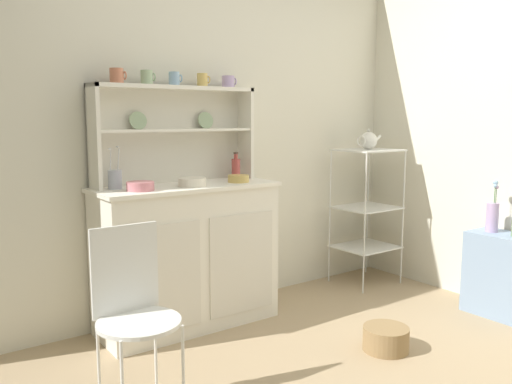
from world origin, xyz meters
name	(u,v)px	position (x,y,z in m)	size (l,w,h in m)	color
wall_back	(211,127)	(0.00, 1.62, 1.25)	(3.84, 0.05, 2.50)	silver
hutch_cabinet	(188,254)	(-0.34, 1.37, 0.46)	(1.15, 0.45, 0.90)	white
hutch_shelf_unit	(173,126)	(-0.34, 1.53, 1.26)	(1.07, 0.18, 0.61)	silver
bakers_rack	(367,200)	(1.24, 1.32, 0.67)	(0.45, 0.39, 1.07)	silver
side_shelf_blue	(506,276)	(1.44, 0.27, 0.28)	(0.28, 0.48, 0.55)	#849EBC
wire_chair	(133,304)	(-1.03, 0.58, 0.52)	(0.36, 0.36, 0.85)	white
floor_basket	(386,339)	(0.39, 0.38, 0.07)	(0.26, 0.26, 0.14)	#93754C
cup_terracotta_0	(117,76)	(-0.71, 1.49, 1.55)	(0.09, 0.08, 0.09)	#C67556
cup_sage_1	(147,77)	(-0.52, 1.49, 1.55)	(0.09, 0.07, 0.09)	#9EB78E
cup_sky_2	(174,79)	(-0.34, 1.49, 1.55)	(0.08, 0.07, 0.08)	#8EB2D1
cup_gold_3	(203,80)	(-0.14, 1.49, 1.55)	(0.08, 0.07, 0.08)	#DBB760
cup_lilac_4	(228,82)	(0.06, 1.49, 1.55)	(0.10, 0.08, 0.08)	#B79ECC
bowl_mixing_large	(140,186)	(-0.67, 1.29, 0.93)	(0.16, 0.16, 0.05)	#D17A84
bowl_floral_medium	(192,182)	(-0.34, 1.29, 0.93)	(0.17, 0.17, 0.05)	silver
bowl_cream_small	(238,179)	(0.00, 1.29, 0.92)	(0.14, 0.14, 0.05)	#DBB760
jam_bottle	(236,168)	(0.09, 1.45, 0.98)	(0.06, 0.06, 0.18)	#B74C47
utensil_jar	(115,179)	(-0.76, 1.45, 0.96)	(0.08, 0.08, 0.25)	#B2B7C6
porcelain_teapot	(368,141)	(1.23, 1.32, 1.13)	(0.23, 0.13, 0.16)	white
flower_vase	(492,215)	(1.44, 0.39, 0.66)	(0.08, 0.08, 0.35)	#B79ECC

